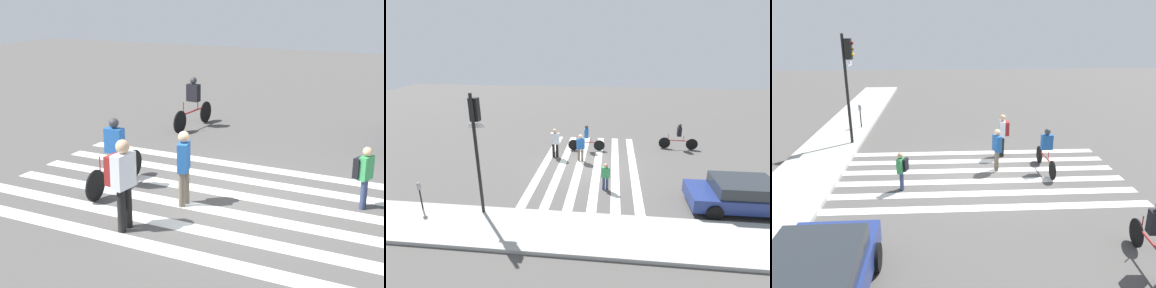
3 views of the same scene
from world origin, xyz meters
TOP-DOWN VIEW (x-y plane):
  - ground_plane at (0.00, 0.00)m, footprint 60.00×60.00m
  - sidewalk_curb at (0.00, 6.25)m, footprint 36.00×2.50m
  - crosswalk_stripes at (0.00, 0.00)m, footprint 5.28×10.00m
  - traffic_light at (3.71, 5.27)m, footprint 0.60×0.50m
  - parking_meter at (6.21, 5.49)m, footprint 0.15×0.15m
  - pedestrian_adult_blue_shirt at (0.50, -0.62)m, footprint 0.48×0.31m
  - pedestrian_child_with_backpack at (-0.98, 2.70)m, footprint 0.39×0.37m
  - pedestrian_adult_yellow_jacket at (2.05, -1.10)m, footprint 0.50×0.43m
  - cyclist_far_lane at (0.34, -2.43)m, footprint 2.29×0.41m
  - cyclist_mid_street at (-5.42, -3.34)m, footprint 2.38×0.41m
  - car_parked_silver_sedan at (-6.50, 3.82)m, footprint 4.26×2.12m

SIDE VIEW (x-z plane):
  - ground_plane at x=0.00m, z-range 0.00..0.00m
  - crosswalk_stripes at x=0.00m, z-range 0.00..0.01m
  - sidewalk_curb at x=0.00m, z-range 0.00..0.14m
  - car_parked_silver_sedan at x=-6.50m, z-range 0.03..1.32m
  - pedestrian_child_with_backpack at x=-0.98m, z-range 0.11..1.41m
  - cyclist_far_lane at x=0.34m, z-range 0.05..1.68m
  - cyclist_mid_street at x=-5.42m, z-range 0.04..1.70m
  - pedestrian_adult_blue_shirt at x=0.50m, z-range 0.10..1.69m
  - parking_meter at x=6.21m, z-range 0.33..1.65m
  - pedestrian_adult_yellow_jacket at x=2.05m, z-range 0.15..1.89m
  - traffic_light at x=3.71m, z-range 0.96..5.78m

